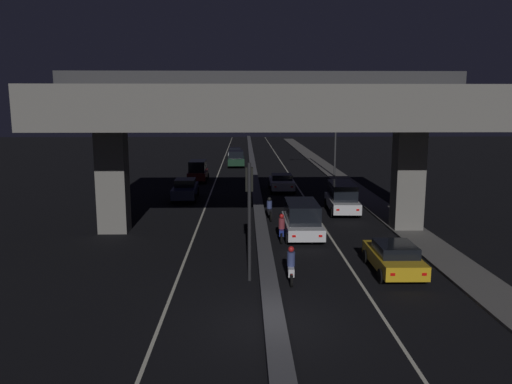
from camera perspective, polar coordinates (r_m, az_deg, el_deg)
The scene contains 20 objects.
ground_plane at distance 16.75m, azimuth 2.05°, elevation -14.91°, with size 200.00×200.00×0.00m, color black.
lane_line_left_inner at distance 50.75m, azimuth -4.44°, elevation 1.85°, with size 0.12×126.00×0.00m, color beige.
lane_line_right_inner at distance 50.89m, azimuth 3.93°, elevation 1.88°, with size 0.12×126.00×0.00m, color beige.
median_divider at distance 50.66m, azimuth -0.25°, elevation 2.06°, with size 0.70×126.00×0.34m, color #4C4C51.
sidewalk_right at distance 44.72m, azimuth 10.70°, elevation 0.71°, with size 2.00×126.00×0.12m, color #5B5956.
elevated_overpass at distance 27.54m, azimuth 0.63°, elevation 9.28°, with size 22.18×10.76×8.85m.
traffic_light_left_of_median at distance 19.83m, azimuth -0.77°, elevation -1.00°, with size 0.30×0.49×4.81m.
street_lamp at distance 49.57m, azimuth 8.63°, elevation 7.36°, with size 2.86×0.32×8.38m.
car_taxi_yellow_lead at distance 22.02m, azimuth 15.48°, elevation -7.19°, with size 1.93×4.07×1.33m.
car_white_second at distance 27.27m, azimuth 5.27°, elevation -3.02°, with size 2.06×4.76×1.85m.
car_white_third at distance 33.54m, azimuth 9.80°, elevation -0.58°, with size 2.06×4.86×1.97m.
car_white_fourth at distance 41.57m, azimuth 2.94°, elevation 1.13°, with size 2.04×4.36×1.42m.
car_dark_blue_lead_oncoming at distance 38.09m, azimuth -8.08°, elevation 0.34°, with size 1.96×4.77×1.56m.
car_dark_red_second_oncoming at distance 47.00m, azimuth -6.67°, elevation 2.43°, with size 1.84×3.97×1.98m.
car_dark_green_third_oncoming at distance 58.11m, azimuth -2.29°, elevation 3.87°, with size 2.10×4.36×1.91m.
car_silver_fourth_oncoming at distance 67.87m, azimuth -2.40°, elevation 4.50°, with size 1.93×4.58×1.39m.
motorcycle_white_filtering_near at distance 20.36m, azimuth 4.02°, elevation -8.49°, with size 0.34×1.85×1.46m.
motorcycle_blue_filtering_mid at distance 26.23m, azimuth 2.95°, elevation -4.29°, with size 0.34×1.78×1.45m.
motorcycle_black_filtering_far at distance 31.16m, azimuth 1.55°, elevation -2.05°, with size 0.34×1.96×1.40m.
pedestrian_on_sidewalk at distance 31.20m, azimuth 15.85°, elevation -1.85°, with size 0.40×0.40×1.58m.
Camera 1 is at (-0.93, -15.19, 7.00)m, focal length 35.00 mm.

